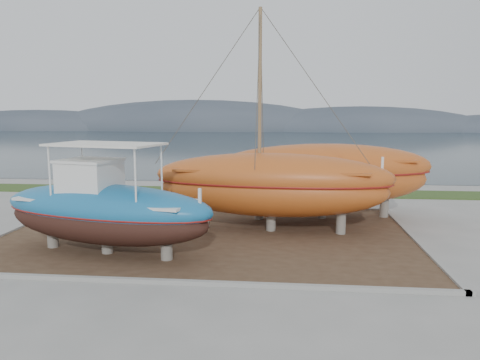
# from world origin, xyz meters

# --- Properties ---
(ground) EXTENTS (140.00, 140.00, 0.00)m
(ground) POSITION_xyz_m (0.00, 0.00, 0.00)
(ground) COLOR gray
(ground) RESTS_ON ground
(dirt_patch) EXTENTS (18.00, 12.00, 0.06)m
(dirt_patch) POSITION_xyz_m (0.00, 4.00, 0.03)
(dirt_patch) COLOR #422D1E
(dirt_patch) RESTS_ON ground
(curb_frame) EXTENTS (18.60, 12.60, 0.15)m
(curb_frame) POSITION_xyz_m (0.00, 4.00, 0.07)
(curb_frame) COLOR gray
(curb_frame) RESTS_ON ground
(grass_strip) EXTENTS (44.00, 3.00, 0.08)m
(grass_strip) POSITION_xyz_m (0.00, 15.50, 0.04)
(grass_strip) COLOR #284219
(grass_strip) RESTS_ON ground
(sea) EXTENTS (260.00, 100.00, 0.04)m
(sea) POSITION_xyz_m (0.00, 70.00, 0.00)
(sea) COLOR #16262D
(sea) RESTS_ON ground
(mountain_ridge) EXTENTS (200.00, 36.00, 20.00)m
(mountain_ridge) POSITION_xyz_m (0.00, 125.00, 0.00)
(mountain_ridge) COLOR #333D49
(mountain_ridge) RESTS_ON ground
(blue_caique) EXTENTS (9.36, 4.70, 4.31)m
(blue_caique) POSITION_xyz_m (-3.41, 0.79, 2.22)
(blue_caique) COLOR #19689F
(blue_caique) RESTS_ON dirt_patch
(white_dinghy) EXTENTS (4.80, 2.29, 1.39)m
(white_dinghy) POSITION_xyz_m (-7.73, 6.50, 0.75)
(white_dinghy) COLOR silver
(white_dinghy) RESTS_ON dirt_patch
(orange_sailboat) EXTENTS (11.25, 4.12, 10.02)m
(orange_sailboat) POSITION_xyz_m (2.85, 4.93, 5.07)
(orange_sailboat) COLOR #AD4E1A
(orange_sailboat) RESTS_ON dirt_patch
(orange_bare_hull) EXTENTS (11.87, 5.33, 3.76)m
(orange_bare_hull) POSITION_xyz_m (5.40, 7.81, 1.94)
(orange_bare_hull) COLOR #AD4E1A
(orange_bare_hull) RESTS_ON dirt_patch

